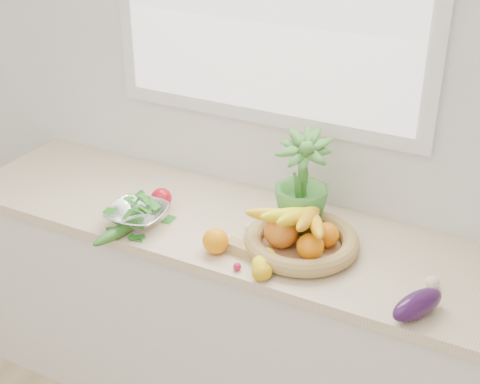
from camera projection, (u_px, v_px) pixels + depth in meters
The scene contains 18 objects.
back_wall at pixel (267, 85), 2.55m from camera, with size 4.50×0.02×2.70m, color white.
counter_cabinet at pixel (232, 320), 2.75m from camera, with size 2.20×0.58×0.86m, color silver.
countertop at pixel (231, 226), 2.54m from camera, with size 2.24×0.62×0.04m, color beige.
orange_loose at pixel (215, 241), 2.32m from camera, with size 0.09×0.09×0.09m, color orange.
lemon_a at pixel (260, 265), 2.22m from camera, with size 0.06×0.07×0.06m, color #FFFC0D.
lemon_b at pixel (262, 272), 2.19m from camera, with size 0.06×0.07×0.06m, color #DBA20B.
lemon_c at pixel (268, 257), 2.27m from camera, with size 0.06×0.07×0.06m, color yellow.
apple at pixel (161, 198), 2.61m from camera, with size 0.08×0.08×0.08m, color red.
ginger at pixel (242, 249), 2.33m from camera, with size 0.12×0.05×0.04m, color tan.
garlic_a at pixel (252, 228), 2.44m from camera, with size 0.06×0.06×0.05m, color silver.
garlic_b at pixel (432, 282), 2.15m from camera, with size 0.05×0.05×0.04m, color beige.
garlic_c at pixel (313, 255), 2.29m from camera, with size 0.05×0.05×0.04m, color white.
eggplant at pixel (417, 305), 2.02m from camera, with size 0.08×0.20×0.08m, color #30103C.
cucumber at pixel (120, 231), 2.43m from camera, with size 0.05×0.25×0.05m, color #2E5819.
radish at pixel (237, 267), 2.24m from camera, with size 0.03×0.03×0.03m, color #B6163E.
potted_herb at pixel (302, 180), 2.41m from camera, with size 0.21×0.21×0.37m, color #3F802E.
fruit_basket at pixel (301, 235), 2.34m from camera, with size 0.48×0.48×0.20m.
colander_with_spinach at pixel (137, 211), 2.48m from camera, with size 0.25×0.25×0.12m.
Camera 1 is at (1.04, 0.04, 2.19)m, focal length 50.00 mm.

